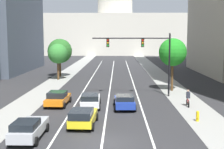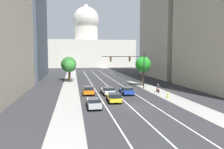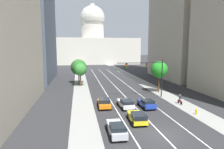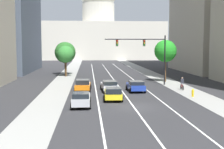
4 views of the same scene
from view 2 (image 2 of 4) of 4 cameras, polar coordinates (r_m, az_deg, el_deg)
ground_plane at (r=70.42m, az=-3.40°, el=-0.84°), size 400.00×400.00×0.00m
sidewalk_left at (r=65.01m, az=-10.46°, el=-1.41°), size 3.57×130.00×0.01m
sidewalk_right at (r=67.06m, az=4.41°, el=-1.14°), size 3.57×130.00×0.01m
lane_stripe_left at (r=55.26m, az=-5.16°, el=-2.48°), size 0.16×90.00×0.01m
lane_stripe_center at (r=55.64m, az=-1.66°, el=-2.41°), size 0.16×90.00×0.01m
lane_stripe_right at (r=56.22m, az=1.78°, el=-2.33°), size 0.16×90.00×0.01m
capitol_building at (r=134.99m, az=-6.56°, el=6.76°), size 54.58×23.39×36.25m
car_silver at (r=30.95m, az=-4.60°, el=-7.11°), size 1.96×4.64×1.46m
car_blue at (r=41.11m, az=3.73°, el=-4.07°), size 2.20×4.17×1.41m
car_yellow at (r=34.50m, az=0.56°, el=-5.79°), size 2.19×4.41×1.49m
car_orange at (r=41.43m, az=-5.97°, el=-3.99°), size 2.26×4.53×1.50m
car_white at (r=40.97m, az=-1.09°, el=-4.07°), size 2.21×4.65×1.44m
traffic_signal_mast at (r=47.70m, az=4.93°, el=2.75°), size 9.15×0.39×7.44m
fire_hydrant at (r=38.88m, az=14.02°, el=-5.17°), size 0.26×0.35×0.91m
cyclist at (r=44.14m, az=11.58°, el=-3.40°), size 0.37×1.70×1.72m
street_tree_mid_left at (r=60.15m, az=-10.66°, el=2.13°), size 3.23×3.23×5.89m
street_tree_near_left at (r=64.13m, az=-10.97°, el=2.53°), size 4.28×4.28×6.66m
street_tree_mid_right at (r=52.48m, az=7.91°, el=2.58°), size 3.61×3.61×6.85m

